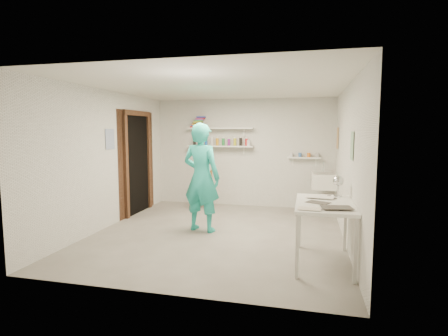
% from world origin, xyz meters
% --- Properties ---
extents(floor, '(4.00, 4.50, 0.02)m').
position_xyz_m(floor, '(0.00, 0.00, -0.01)').
color(floor, slate).
rests_on(floor, ground).
extents(ceiling, '(4.00, 4.50, 0.02)m').
position_xyz_m(ceiling, '(0.00, 0.00, 2.41)').
color(ceiling, silver).
rests_on(ceiling, wall_back).
extents(wall_back, '(4.00, 0.02, 2.40)m').
position_xyz_m(wall_back, '(0.00, 2.26, 1.20)').
color(wall_back, silver).
rests_on(wall_back, ground).
extents(wall_front, '(4.00, 0.02, 2.40)m').
position_xyz_m(wall_front, '(0.00, -2.26, 1.20)').
color(wall_front, silver).
rests_on(wall_front, ground).
extents(wall_left, '(0.02, 4.50, 2.40)m').
position_xyz_m(wall_left, '(-2.01, 0.00, 1.20)').
color(wall_left, silver).
rests_on(wall_left, ground).
extents(wall_right, '(0.02, 4.50, 2.40)m').
position_xyz_m(wall_right, '(2.01, 0.00, 1.20)').
color(wall_right, silver).
rests_on(wall_right, ground).
extents(doorway_recess, '(0.02, 0.90, 2.00)m').
position_xyz_m(doorway_recess, '(-1.99, 1.05, 1.00)').
color(doorway_recess, black).
rests_on(doorway_recess, wall_left).
extents(corridor_box, '(1.40, 1.50, 2.10)m').
position_xyz_m(corridor_box, '(-2.70, 1.05, 1.05)').
color(corridor_box, brown).
rests_on(corridor_box, ground).
extents(door_lintel, '(0.06, 1.05, 0.10)m').
position_xyz_m(door_lintel, '(-1.97, 1.05, 2.05)').
color(door_lintel, brown).
rests_on(door_lintel, wall_left).
extents(door_jamb_near, '(0.06, 0.10, 2.00)m').
position_xyz_m(door_jamb_near, '(-1.97, 0.55, 1.00)').
color(door_jamb_near, brown).
rests_on(door_jamb_near, ground).
extents(door_jamb_far, '(0.06, 0.10, 2.00)m').
position_xyz_m(door_jamb_far, '(-1.97, 1.55, 1.00)').
color(door_jamb_far, brown).
rests_on(door_jamb_far, ground).
extents(shelf_lower, '(1.50, 0.22, 0.03)m').
position_xyz_m(shelf_lower, '(-0.50, 2.13, 1.35)').
color(shelf_lower, white).
rests_on(shelf_lower, wall_back).
extents(shelf_upper, '(1.50, 0.22, 0.03)m').
position_xyz_m(shelf_upper, '(-0.50, 2.13, 1.75)').
color(shelf_upper, white).
rests_on(shelf_upper, wall_back).
extents(ledge_shelf, '(0.70, 0.14, 0.03)m').
position_xyz_m(ledge_shelf, '(1.35, 2.17, 1.12)').
color(ledge_shelf, white).
rests_on(ledge_shelf, wall_back).
extents(poster_left, '(0.01, 0.28, 0.36)m').
position_xyz_m(poster_left, '(-1.99, 0.05, 1.55)').
color(poster_left, '#334C7F').
rests_on(poster_left, wall_left).
extents(poster_right_a, '(0.01, 0.34, 0.42)m').
position_xyz_m(poster_right_a, '(1.99, 1.80, 1.55)').
color(poster_right_a, '#995933').
rests_on(poster_right_a, wall_right).
extents(poster_right_b, '(0.01, 0.30, 0.38)m').
position_xyz_m(poster_right_b, '(1.99, -0.55, 1.50)').
color(poster_right_b, '#3F724C').
rests_on(poster_right_b, wall_right).
extents(belfast_sink, '(0.48, 0.60, 0.30)m').
position_xyz_m(belfast_sink, '(1.75, 1.70, 0.70)').
color(belfast_sink, white).
rests_on(belfast_sink, wall_right).
extents(man, '(0.75, 0.57, 1.83)m').
position_xyz_m(man, '(-0.31, 0.08, 0.91)').
color(man, '#25BBAC').
rests_on(man, ground).
extents(wall_clock, '(0.33, 0.11, 0.33)m').
position_xyz_m(wall_clock, '(-0.36, 0.30, 1.22)').
color(wall_clock, '#EAEAA0').
rests_on(wall_clock, man).
extents(wooden_chair, '(0.43, 0.41, 0.88)m').
position_xyz_m(wooden_chair, '(-0.81, 1.71, 0.44)').
color(wooden_chair, brown).
rests_on(wooden_chair, ground).
extents(work_table, '(0.71, 1.19, 0.79)m').
position_xyz_m(work_table, '(1.64, -0.96, 0.40)').
color(work_table, white).
rests_on(work_table, ground).
extents(desk_lamp, '(0.15, 0.15, 0.15)m').
position_xyz_m(desk_lamp, '(1.84, -0.49, 1.01)').
color(desk_lamp, silver).
rests_on(desk_lamp, work_table).
extents(spray_cans, '(1.32, 0.06, 0.17)m').
position_xyz_m(spray_cans, '(-0.50, 2.13, 1.45)').
color(spray_cans, black).
rests_on(spray_cans, shelf_lower).
extents(book_stack, '(0.34, 0.14, 0.25)m').
position_xyz_m(book_stack, '(-1.02, 2.13, 1.89)').
color(book_stack, red).
rests_on(book_stack, shelf_upper).
extents(ledge_pots, '(0.48, 0.07, 0.09)m').
position_xyz_m(ledge_pots, '(1.35, 2.17, 1.18)').
color(ledge_pots, silver).
rests_on(ledge_pots, ledge_shelf).
extents(papers, '(0.30, 0.22, 0.03)m').
position_xyz_m(papers, '(1.64, -0.96, 0.81)').
color(papers, silver).
rests_on(papers, work_table).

